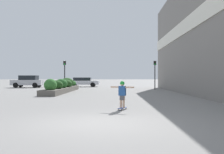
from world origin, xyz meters
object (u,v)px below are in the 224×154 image
object	(u,v)px
skateboard	(122,108)
car_center_left	(28,81)
car_leftmost	(83,82)
traffic_light_left	(65,70)
traffic_light_right	(155,70)
skateboarder	(122,92)

from	to	relation	value
skateboard	car_center_left	bearing A→B (deg)	141.81
skateboard	car_leftmost	bearing A→B (deg)	124.82
traffic_light_left	traffic_light_right	bearing A→B (deg)	-0.08
car_center_left	traffic_light_left	bearing A→B (deg)	-130.12
car_center_left	traffic_light_left	world-z (taller)	traffic_light_left
skateboarder	traffic_light_left	xyz separation A→B (m)	(-6.10, 17.55, 1.44)
skateboard	traffic_light_left	distance (m)	18.70
skateboard	skateboarder	bearing A→B (deg)	-103.19
traffic_light_left	traffic_light_right	distance (m)	10.22
skateboard	traffic_light_right	xyz separation A→B (m)	(4.12, 17.53, 2.15)
skateboarder	traffic_light_right	distance (m)	18.07
skateboarder	traffic_light_left	world-z (taller)	traffic_light_left
car_center_left	traffic_light_right	size ratio (longest dim) A/B	1.27
skateboard	traffic_light_right	distance (m)	18.14
skateboarder	car_leftmost	bearing A→B (deg)	124.82
car_leftmost	car_center_left	bearing A→B (deg)	-67.18
traffic_light_left	car_center_left	bearing A→B (deg)	139.88
traffic_light_right	car_center_left	bearing A→B (deg)	162.67
traffic_light_left	traffic_light_right	xyz separation A→B (m)	(10.22, -0.01, -0.01)
skateboarder	skateboard	bearing A→B (deg)	76.81
car_leftmost	traffic_light_right	distance (m)	12.25
car_leftmost	car_center_left	world-z (taller)	car_center_left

